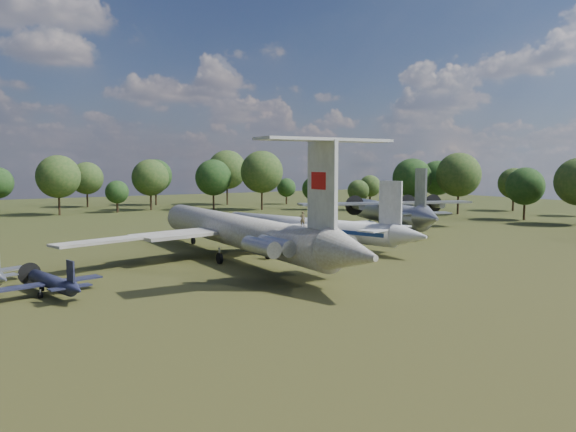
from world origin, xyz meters
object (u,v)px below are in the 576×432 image
tu104_jet (305,231)px  person_on_il62 (303,219)px  il62_airliner (236,237)px  small_prop_west (52,285)px  an12_transport (389,216)px

tu104_jet → person_on_il62: (-14.62, -21.15, 4.39)m
il62_airliner → small_prop_west: (-23.65, -9.10, -1.90)m
person_on_il62 → an12_transport: bearing=-124.1°
tu104_jet → small_prop_west: (-37.79, -14.29, -1.15)m
small_prop_west → person_on_il62: (23.16, -6.86, 5.54)m
il62_airliner → tu104_jet: 15.08m
an12_transport → person_on_il62: person_on_il62 is taller
il62_airliner → tu104_jet: bearing=21.9°
an12_transport → tu104_jet: bearing=-141.5°
tu104_jet → small_prop_west: tu104_jet is taller
il62_airliner → small_prop_west: il62_airliner is taller
tu104_jet → il62_airliner: bearing=-176.1°
il62_airliner → tu104_jet: size_ratio=1.38×
an12_transport → person_on_il62: bearing=-124.4°
il62_airliner → an12_transport: size_ratio=1.54×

